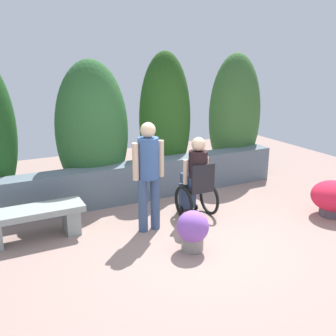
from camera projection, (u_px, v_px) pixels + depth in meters
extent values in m
plane|color=gray|center=(195.00, 239.00, 5.53)|extent=(11.26, 11.26, 0.00)
cube|color=slate|center=(143.00, 180.00, 7.03)|extent=(5.57, 0.41, 0.69)
ellipsoid|color=#2D5F2D|center=(92.00, 131.00, 6.82)|extent=(1.31, 0.92, 2.49)
ellipsoid|color=#244E19|center=(165.00, 120.00, 7.52)|extent=(1.06, 0.74, 2.63)
ellipsoid|color=#38652F|center=(235.00, 115.00, 8.19)|extent=(1.20, 0.84, 2.60)
cube|color=gray|center=(71.00, 220.00, 5.72)|extent=(0.20, 0.39, 0.37)
cube|color=gray|center=(33.00, 212.00, 5.42)|extent=(1.42, 0.46, 0.09)
cube|color=black|center=(197.00, 188.00, 6.15)|extent=(0.40, 0.40, 0.06)
cube|color=black|center=(203.00, 177.00, 5.93)|extent=(0.40, 0.04, 0.40)
cube|color=black|center=(187.00, 204.00, 6.54)|extent=(0.28, 0.12, 0.03)
torus|color=black|center=(184.00, 203.00, 6.11)|extent=(0.05, 0.56, 0.56)
torus|color=black|center=(209.00, 198.00, 6.32)|extent=(0.05, 0.56, 0.56)
cylinder|color=black|center=(181.00, 210.00, 6.43)|extent=(0.03, 0.10, 0.10)
cylinder|color=black|center=(196.00, 207.00, 6.55)|extent=(0.03, 0.10, 0.10)
cube|color=#384B6C|center=(194.00, 179.00, 6.20)|extent=(0.30, 0.40, 0.16)
cube|color=#384B6C|center=(187.00, 195.00, 6.47)|extent=(0.26, 0.14, 0.43)
cylinder|color=black|center=(198.00, 166.00, 6.03)|extent=(0.30, 0.30, 0.50)
cylinder|color=beige|center=(186.00, 172.00, 6.02)|extent=(0.08, 0.08, 0.40)
cylinder|color=beige|center=(206.00, 169.00, 6.19)|extent=(0.08, 0.08, 0.40)
sphere|color=beige|center=(198.00, 144.00, 5.93)|extent=(0.22, 0.22, 0.22)
cylinder|color=#3B5376|center=(143.00, 205.00, 5.66)|extent=(0.14, 0.14, 0.83)
cylinder|color=#3B5376|center=(155.00, 203.00, 5.75)|extent=(0.14, 0.14, 0.83)
cylinder|color=#3B5C92|center=(148.00, 158.00, 5.50)|extent=(0.30, 0.30, 0.60)
cylinder|color=beige|center=(136.00, 162.00, 5.42)|extent=(0.09, 0.09, 0.54)
cylinder|color=beige|center=(161.00, 158.00, 5.60)|extent=(0.09, 0.09, 0.54)
sphere|color=beige|center=(148.00, 130.00, 5.38)|extent=(0.22, 0.22, 0.22)
cylinder|color=gray|center=(192.00, 242.00, 5.19)|extent=(0.30, 0.30, 0.22)
ellipsoid|color=#31531B|center=(193.00, 231.00, 5.15)|extent=(0.33, 0.33, 0.15)
ellipsoid|color=#8E55BE|center=(193.00, 227.00, 5.13)|extent=(0.43, 0.43, 0.44)
cylinder|color=#544B57|center=(331.00, 209.00, 6.31)|extent=(0.38, 0.38, 0.20)
ellipsoid|color=#235B2A|center=(332.00, 200.00, 6.27)|extent=(0.42, 0.42, 0.17)
ellipsoid|color=red|center=(333.00, 196.00, 6.25)|extent=(0.70, 0.70, 0.49)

